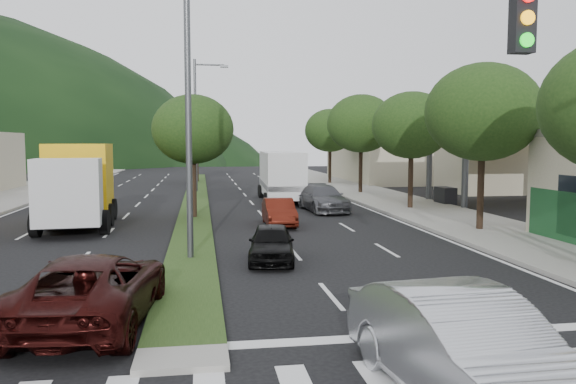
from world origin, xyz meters
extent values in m
plane|color=black|center=(0.00, 0.00, 0.00)|extent=(160.00, 160.00, 0.00)
cube|color=gray|center=(12.50, 25.00, 0.07)|extent=(5.00, 90.00, 0.15)
cube|color=#203814|center=(0.00, 28.00, 0.06)|extent=(1.60, 56.00, 0.12)
cube|color=black|center=(5.40, -1.65, 5.70)|extent=(0.35, 0.25, 1.05)
cube|color=silver|center=(19.00, 22.00, 5.00)|extent=(12.00, 8.00, 0.50)
cube|color=yellow|center=(19.00, 22.00, 4.65)|extent=(12.20, 8.20, 0.50)
cylinder|color=#47494C|center=(15.00, 19.50, 2.30)|extent=(0.36, 0.36, 4.60)
cylinder|color=#47494C|center=(15.00, 24.50, 2.30)|extent=(0.36, 0.36, 4.60)
cylinder|color=#47494C|center=(23.00, 24.50, 2.30)|extent=(0.36, 0.36, 4.60)
cube|color=black|center=(15.00, 22.00, 0.55)|extent=(0.80, 1.60, 1.10)
cube|color=black|center=(23.00, 22.00, 0.55)|extent=(0.80, 1.60, 1.10)
cube|color=beige|center=(19.50, 44.00, 2.60)|extent=(10.00, 16.00, 5.20)
cylinder|color=black|center=(12.00, 12.00, 2.05)|extent=(0.28, 0.28, 3.81)
ellipsoid|color=#193210|center=(12.00, 12.00, 5.05)|extent=(4.80, 4.80, 4.08)
cylinder|color=black|center=(12.00, 20.00, 1.94)|extent=(0.28, 0.28, 3.58)
ellipsoid|color=#193210|center=(12.00, 20.00, 4.76)|extent=(4.40, 4.40, 3.74)
cylinder|color=black|center=(12.00, 30.00, 2.11)|extent=(0.28, 0.28, 3.92)
ellipsoid|color=#193210|center=(12.00, 30.00, 5.19)|extent=(5.00, 5.00, 4.25)
cylinder|color=black|center=(12.00, 40.00, 2.00)|extent=(0.28, 0.28, 3.70)
ellipsoid|color=#193210|center=(12.00, 40.00, 4.90)|extent=(4.60, 4.60, 3.91)
cylinder|color=black|center=(0.00, 18.00, 1.80)|extent=(0.28, 0.28, 3.36)
ellipsoid|color=#193210|center=(0.00, 18.00, 4.44)|extent=(4.00, 4.00, 3.40)
cylinder|color=black|center=(0.00, 44.00, 2.02)|extent=(0.28, 0.28, 3.81)
ellipsoid|color=#193210|center=(0.00, 44.00, 5.02)|extent=(4.80, 4.80, 4.08)
cylinder|color=#47494C|center=(0.00, 8.00, 5.00)|extent=(0.20, 0.20, 10.00)
cylinder|color=#47494C|center=(0.00, 33.00, 5.00)|extent=(0.20, 0.20, 10.00)
cylinder|color=#47494C|center=(1.10, 33.00, 9.60)|extent=(2.20, 0.12, 0.12)
cube|color=#47494C|center=(2.20, 33.00, 9.50)|extent=(0.60, 0.25, 0.18)
imported|color=#B2B5BB|center=(4.08, -2.63, 0.81)|extent=(2.27, 5.09, 1.62)
imported|color=black|center=(-1.92, 2.00, 0.74)|extent=(2.92, 5.50, 1.47)
imported|color=black|center=(2.56, 7.49, 0.60)|extent=(1.86, 3.65, 1.19)
imported|color=#48494D|center=(7.02, 20.22, 0.72)|extent=(2.38, 5.08, 1.44)
imported|color=#53170D|center=(3.87, 15.22, 0.62)|extent=(1.39, 3.77, 1.23)
imported|color=black|center=(6.09, 25.22, 0.71)|extent=(2.76, 5.26, 1.41)
cube|color=silver|center=(-4.85, 13.14, 1.84)|extent=(2.65, 2.04, 2.64)
cube|color=#F1B50C|center=(-5.21, 17.37, 1.95)|extent=(3.04, 5.02, 3.56)
cube|color=black|center=(-5.13, 16.45, 0.52)|extent=(2.85, 6.82, 0.34)
cylinder|color=black|center=(-3.57, 13.73, 0.52)|extent=(0.43, 1.06, 1.03)
cylinder|color=black|center=(-6.20, 13.51, 0.52)|extent=(0.43, 1.06, 1.03)
cylinder|color=black|center=(-3.79, 16.22, 0.52)|extent=(0.43, 1.06, 1.03)
cylinder|color=black|center=(-6.42, 16.00, 0.52)|extent=(0.43, 1.06, 1.03)
cylinder|color=black|center=(-3.98, 18.49, 0.52)|extent=(0.43, 1.06, 1.03)
cylinder|color=black|center=(-6.61, 18.26, 0.52)|extent=(0.43, 1.06, 1.03)
cube|color=silver|center=(5.50, 25.93, 1.80)|extent=(2.70, 8.41, 2.77)
cube|color=slate|center=(5.50, 25.93, 1.11)|extent=(2.76, 8.42, 0.32)
cylinder|color=black|center=(4.50, 29.30, 0.42)|extent=(0.36, 0.85, 0.83)
cylinder|color=black|center=(6.81, 29.19, 0.42)|extent=(0.36, 0.85, 0.83)
cylinder|color=black|center=(4.46, 28.31, 0.42)|extent=(0.36, 0.85, 0.83)
cylinder|color=black|center=(6.76, 28.20, 0.42)|extent=(0.36, 0.85, 0.83)
cylinder|color=black|center=(4.21, 22.99, 0.42)|extent=(0.36, 0.85, 0.83)
cylinder|color=black|center=(6.51, 22.88, 0.42)|extent=(0.36, 0.85, 0.83)
camera|label=1|loc=(0.37, -9.99, 3.77)|focal=35.00mm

